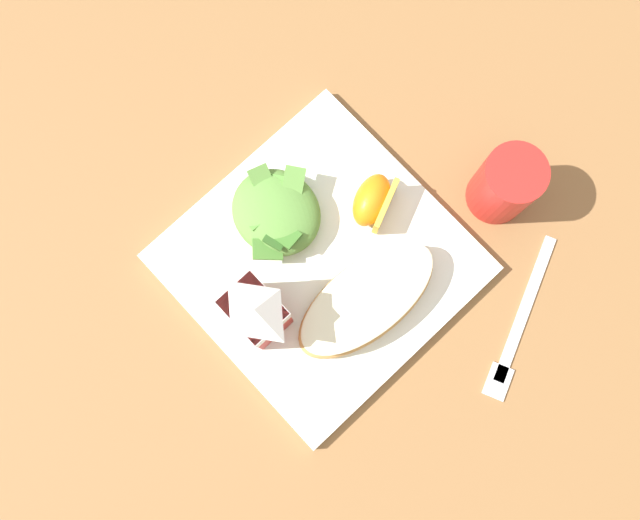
{
  "coord_description": "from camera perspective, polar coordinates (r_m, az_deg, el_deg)",
  "views": [
    {
      "loc": [
        -0.09,
        0.08,
        0.74
      ],
      "look_at": [
        0.0,
        0.0,
        0.03
      ],
      "focal_mm": 38.41,
      "sensor_mm": 36.0,
      "label": 1
    }
  ],
  "objects": [
    {
      "name": "green_salad_pile",
      "position": [
        0.73,
        -3.72,
        3.95
      ],
      "size": [
        0.1,
        0.11,
        0.04
      ],
      "color": "#5B8E3D",
      "rests_on": "white_plate"
    },
    {
      "name": "white_plate",
      "position": [
        0.74,
        0.0,
        -0.23
      ],
      "size": [
        0.28,
        0.28,
        0.02
      ],
      "primitive_type": "cube",
      "color": "white",
      "rests_on": "ground"
    },
    {
      "name": "milk_carton",
      "position": [
        0.67,
        -5.13,
        -4.56
      ],
      "size": [
        0.06,
        0.05,
        0.11
      ],
      "color": "#B7332D",
      "rests_on": "white_plate"
    },
    {
      "name": "ground",
      "position": [
        0.75,
        0.0,
        -0.34
      ],
      "size": [
        3.0,
        3.0,
        0.0
      ],
      "primitive_type": "plane",
      "color": "olive"
    },
    {
      "name": "metal_fork",
      "position": [
        0.77,
        16.12,
        -5.6
      ],
      "size": [
        0.09,
        0.18,
        0.01
      ],
      "color": "silver",
      "rests_on": "ground"
    },
    {
      "name": "orange_wedge_front",
      "position": [
        0.73,
        4.45,
        4.94
      ],
      "size": [
        0.06,
        0.07,
        0.04
      ],
      "color": "orange",
      "rests_on": "white_plate"
    },
    {
      "name": "drinking_red_cup",
      "position": [
        0.75,
        15.19,
        6.07
      ],
      "size": [
        0.07,
        0.07,
        0.09
      ],
      "primitive_type": "cylinder",
      "color": "red",
      "rests_on": "ground"
    },
    {
      "name": "cheesy_pizza_bread",
      "position": [
        0.71,
        3.9,
        -3.3
      ],
      "size": [
        0.09,
        0.18,
        0.04
      ],
      "color": "tan",
      "rests_on": "white_plate"
    }
  ]
}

